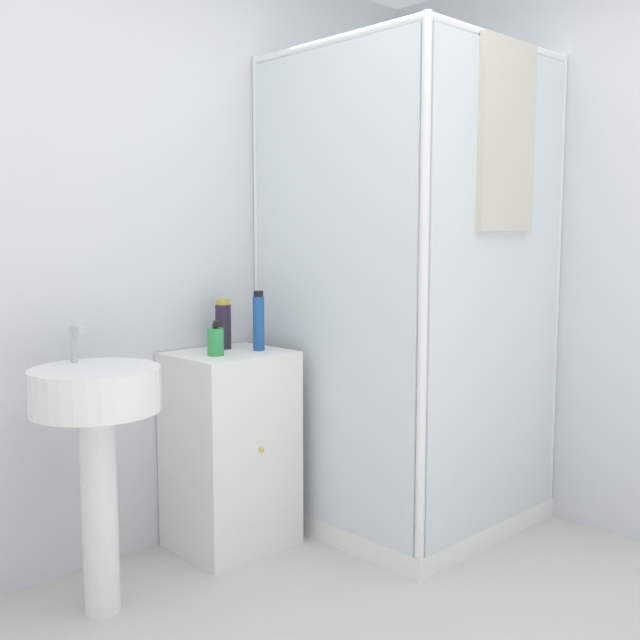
# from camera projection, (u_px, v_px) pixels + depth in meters

# --- Properties ---
(wall_back) EXTENTS (6.40, 0.06, 2.50)m
(wall_back) POSITION_uv_depth(u_px,v_px,m) (114.00, 251.00, 2.96)
(wall_back) COLOR silver
(wall_back) RESTS_ON ground_plane
(shower_enclosure) EXTENTS (0.99, 1.02, 2.10)m
(shower_enclosure) POSITION_uv_depth(u_px,v_px,m) (411.00, 404.00, 3.36)
(shower_enclosure) COLOR white
(shower_enclosure) RESTS_ON ground_plane
(vanity_cabinet) EXTENTS (0.46, 0.42, 0.83)m
(vanity_cabinet) POSITION_uv_depth(u_px,v_px,m) (231.00, 449.00, 3.15)
(vanity_cabinet) COLOR white
(vanity_cabinet) RESTS_ON ground_plane
(sink) EXTENTS (0.44, 0.44, 1.00)m
(sink) POSITION_uv_depth(u_px,v_px,m) (97.00, 424.00, 2.56)
(sink) COLOR white
(sink) RESTS_ON ground_plane
(soap_dispenser) EXTENTS (0.07, 0.07, 0.14)m
(soap_dispenser) POSITION_uv_depth(u_px,v_px,m) (216.00, 341.00, 3.01)
(soap_dispenser) COLOR green
(soap_dispenser) RESTS_ON vanity_cabinet
(shampoo_bottle_tall_black) EXTENTS (0.07, 0.07, 0.21)m
(shampoo_bottle_tall_black) POSITION_uv_depth(u_px,v_px,m) (223.00, 325.00, 3.19)
(shampoo_bottle_tall_black) COLOR #281E33
(shampoo_bottle_tall_black) RESTS_ON vanity_cabinet
(shampoo_bottle_blue) EXTENTS (0.05, 0.05, 0.25)m
(shampoo_bottle_blue) POSITION_uv_depth(u_px,v_px,m) (259.00, 321.00, 3.14)
(shampoo_bottle_blue) COLOR #1E4C93
(shampoo_bottle_blue) RESTS_ON vanity_cabinet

